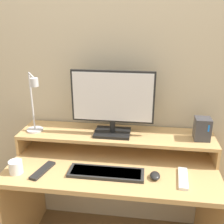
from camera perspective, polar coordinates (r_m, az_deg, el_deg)
wall_back at (r=1.82m, az=1.59°, el=9.45°), size 6.00×0.05×2.50m
desk at (r=1.81m, az=0.13°, el=-16.39°), size 1.31×0.61×0.71m
monitor_shelf at (r=1.78m, az=0.82°, el=-5.17°), size 1.31×0.30×0.14m
monitor at (r=1.68m, az=0.11°, el=2.24°), size 0.54×0.17×0.43m
desk_lamp at (r=1.76m, az=-16.61°, el=1.02°), size 0.17×0.21×0.41m
router_dock at (r=1.76m, az=19.04°, el=-3.49°), size 0.10×0.10×0.14m
keyboard at (r=1.60m, az=-1.30°, el=-13.06°), size 0.45×0.14×0.02m
mouse at (r=1.58m, az=9.34°, el=-13.52°), size 0.06×0.08×0.03m
remote_control at (r=1.67m, az=-14.85°, el=-12.19°), size 0.10×0.21×0.02m
remote_secondary at (r=1.60m, az=15.22°, el=-13.75°), size 0.07×0.21×0.02m
mug at (r=1.69m, az=-20.21°, el=-11.16°), size 0.08×0.08×0.08m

